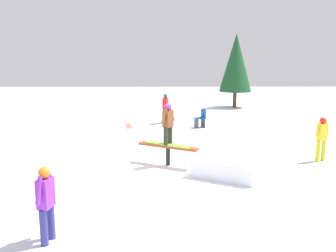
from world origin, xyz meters
TOP-DOWN VIEW (x-y plane):
  - ground_plane at (0.00, 0.00)m, footprint 60.00×60.00m
  - rail_feature at (0.00, 0.00)m, footprint 1.89×1.22m
  - snow_kicker_ramp at (-1.76, 0.98)m, footprint 2.30×2.18m
  - main_rider_on_rail at (0.00, 0.00)m, footprint 1.45×1.06m
  - bystander_purple at (2.26, 4.89)m, footprint 0.27×0.65m
  - bystander_yellow at (-4.97, -0.43)m, footprint 0.56×0.34m
  - bystander_red at (0.06, -7.44)m, footprint 0.32×0.64m
  - loose_snowboard_coral at (1.87, -6.69)m, footprint 0.53×1.43m
  - folding_chair at (-1.62, -6.27)m, footprint 0.58×0.58m
  - pine_tree_near at (-4.56, -13.40)m, footprint 2.12×2.12m

SIDE VIEW (x-z plane):
  - ground_plane at x=0.00m, z-range 0.00..0.00m
  - loose_snowboard_coral at x=1.87m, z-range 0.00..0.02m
  - snow_kicker_ramp at x=-1.76m, z-range 0.00..0.53m
  - folding_chair at x=-1.62m, z-range -0.03..0.85m
  - rail_feature at x=0.00m, z-range 0.22..0.88m
  - bystander_purple at x=2.26m, z-range 0.09..1.53m
  - bystander_yellow at x=-4.97m, z-range 0.09..1.54m
  - bystander_red at x=0.06m, z-range 0.09..1.60m
  - main_rider_on_rail at x=0.00m, z-range 0.64..1.94m
  - pine_tree_near at x=-4.56m, z-range 0.52..5.34m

